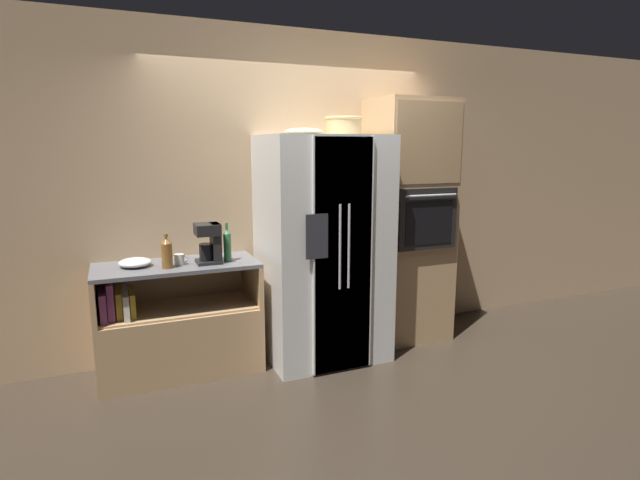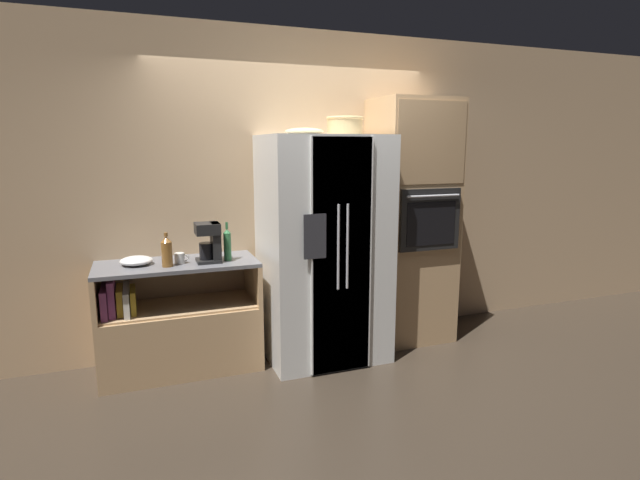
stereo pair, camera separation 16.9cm
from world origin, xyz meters
TOP-DOWN VIEW (x-y plane):
  - ground_plane at (0.00, 0.00)m, footprint 20.00×20.00m
  - wall_back at (0.00, 0.50)m, footprint 12.00×0.06m
  - counter_left at (-1.09, 0.18)m, footprint 1.25×0.57m
  - refrigerator at (0.13, 0.06)m, footprint 0.99×0.84m
  - wall_oven at (1.04, 0.16)m, footprint 0.71×0.66m
  - wicker_basket at (0.33, 0.10)m, footprint 0.31×0.31m
  - fruit_bowl at (-0.01, 0.14)m, footprint 0.32×0.32m
  - bottle_tall at (-0.67, 0.12)m, footprint 0.06×0.06m
  - bottle_short at (-1.15, 0.07)m, footprint 0.08×0.08m
  - mug at (-1.05, 0.13)m, footprint 0.11×0.08m
  - mixing_bowl at (-1.37, 0.21)m, footprint 0.24×0.24m
  - coffee_maker at (-0.81, 0.11)m, footprint 0.19×0.20m

SIDE VIEW (x-z plane):
  - ground_plane at x=0.00m, z-range 0.00..0.00m
  - counter_left at x=-1.09m, z-range -0.12..0.78m
  - mixing_bowl at x=-1.37m, z-range 0.90..0.96m
  - mug at x=-1.05m, z-range 0.90..0.98m
  - refrigerator at x=0.13m, z-range 0.00..1.90m
  - bottle_short at x=-1.15m, z-range 0.88..1.15m
  - bottle_tall at x=-0.67m, z-range 0.87..1.18m
  - coffee_maker at x=-0.81m, z-range 0.91..1.22m
  - wall_oven at x=1.04m, z-range 0.00..2.22m
  - wall_back at x=0.00m, z-range 0.00..2.80m
  - fruit_bowl at x=-0.01m, z-range 1.90..1.95m
  - wicker_basket at x=0.33m, z-range 1.90..2.05m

